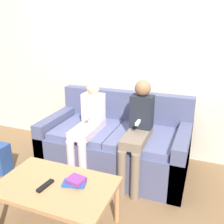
{
  "coord_description": "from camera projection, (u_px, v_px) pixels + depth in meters",
  "views": [
    {
      "loc": [
        0.94,
        -2.01,
        1.69
      ],
      "look_at": [
        0.0,
        0.43,
        0.76
      ],
      "focal_mm": 40.0,
      "sensor_mm": 36.0,
      "label": 1
    }
  ],
  "objects": [
    {
      "name": "ground_plane",
      "position": [
        97.0,
        192.0,
        2.65
      ],
      "size": [
        10.0,
        10.0,
        0.0
      ],
      "primitive_type": "plane",
      "color": "brown"
    },
    {
      "name": "wall_back",
      "position": [
        131.0,
        56.0,
        3.19
      ],
      "size": [
        8.0,
        0.06,
        2.6
      ],
      "color": "beige",
      "rests_on": "ground_plane"
    },
    {
      "name": "couch",
      "position": [
        116.0,
        144.0,
        3.05
      ],
      "size": [
        1.71,
        0.9,
        0.88
      ],
      "color": "#4C5175",
      "rests_on": "ground_plane"
    },
    {
      "name": "coffee_table",
      "position": [
        56.0,
        189.0,
        2.05
      ],
      "size": [
        0.96,
        0.6,
        0.45
      ],
      "color": "#AD7F51",
      "rests_on": "ground_plane"
    },
    {
      "name": "person_left",
      "position": [
        88.0,
        124.0,
        2.84
      ],
      "size": [
        0.24,
        0.6,
        1.08
      ],
      "color": "silver",
      "rests_on": "ground_plane"
    },
    {
      "name": "person_right",
      "position": [
        138.0,
        129.0,
        2.64
      ],
      "size": [
        0.24,
        0.6,
        1.14
      ],
      "color": "#756656",
      "rests_on": "ground_plane"
    },
    {
      "name": "tv_remote",
      "position": [
        45.0,
        186.0,
        2.0
      ],
      "size": [
        0.06,
        0.17,
        0.02
      ],
      "rotation": [
        0.0,
        0.0,
        -0.12
      ],
      "color": "black",
      "rests_on": "coffee_table"
    },
    {
      "name": "book_stack",
      "position": [
        75.0,
        182.0,
        2.03
      ],
      "size": [
        0.21,
        0.16,
        0.06
      ],
      "color": "#23519E",
      "rests_on": "coffee_table"
    }
  ]
}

